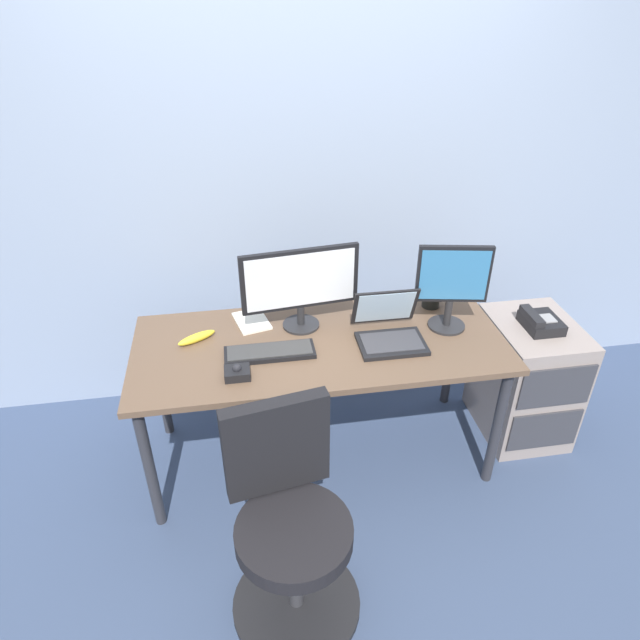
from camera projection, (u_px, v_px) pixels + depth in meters
The scene contains 14 objects.
ground_plane at pixel (320, 453), 3.02m from camera, with size 8.00×8.00×0.00m, color #394967.
back_wall at pixel (297, 156), 2.87m from camera, with size 6.00×0.10×2.80m, color #8E9EB8.
desk at pixel (320, 354), 2.67m from camera, with size 1.74×0.74×0.73m.
file_cabinet at pixel (526, 378), 3.03m from camera, with size 0.42×0.53×0.68m.
desk_phone at pixel (540, 322), 2.81m from camera, with size 0.17×0.20×0.09m.
office_chair at pixel (290, 528), 2.13m from camera, with size 0.52×0.52×0.92m.
monitor_main at pixel (300, 283), 2.62m from camera, with size 0.56×0.18×0.41m.
monitor_side at pixel (452, 283), 2.61m from camera, with size 0.34×0.18×0.43m.
keyboard at pixel (270, 352), 2.54m from camera, with size 0.41×0.14×0.03m.
laptop at pixel (389, 330), 2.62m from camera, with size 0.31×0.31×0.23m.
trackball_mouse at pixel (237, 372), 2.39m from camera, with size 0.11×0.09×0.07m.
coffee_mug at pixel (432, 297), 2.88m from camera, with size 0.10×0.09×0.11m.
paper_notepad at pixel (252, 321), 2.77m from camera, with size 0.15×0.21×0.01m, color white.
banana at pixel (197, 338), 2.62m from camera, with size 0.19×0.04×0.04m, color yellow.
Camera 1 is at (-0.35, -2.14, 2.22)m, focal length 31.44 mm.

